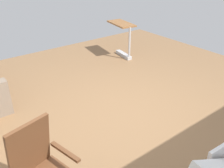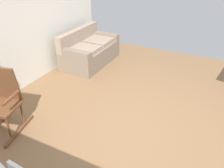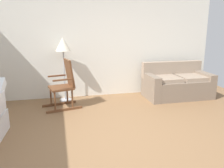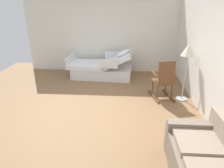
# 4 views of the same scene
# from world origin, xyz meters

# --- Properties ---
(ground_plane) EXTENTS (7.43, 7.43, 0.00)m
(ground_plane) POSITION_xyz_m (0.00, 0.00, 0.00)
(ground_plane) COLOR olive
(couch) EXTENTS (1.60, 0.86, 0.85)m
(couch) POSITION_xyz_m (1.96, 1.98, 0.31)
(couch) COLOR #7D6C5C
(couch) RESTS_ON ground
(rocking_chair) EXTENTS (0.85, 0.64, 1.05)m
(rocking_chair) POSITION_xyz_m (-0.80, 1.81, 0.50)
(rocking_chair) COLOR brown
(rocking_chair) RESTS_ON ground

